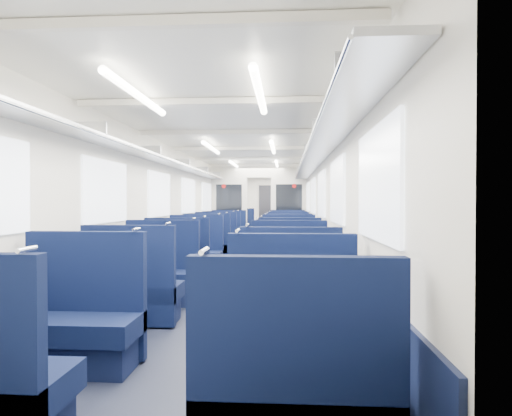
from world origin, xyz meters
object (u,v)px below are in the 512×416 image
(end_door, at_px, (268,208))
(seat_4, at_px, (133,293))
(seat_3, at_px, (292,334))
(seat_22, at_px, (240,229))
(seat_10, at_px, (195,256))
(seat_12, at_px, (208,248))
(seat_1, at_px, (295,404))
(seat_15, at_px, (288,244))
(seat_21, at_px, (287,231))
(seat_11, at_px, (288,255))
(seat_14, at_px, (215,244))
(seat_7, at_px, (289,278))
(seat_13, at_px, (288,249))
(bulkhead, at_px, (259,204))
(seat_2, at_px, (79,325))
(seat_8, at_px, (179,265))
(seat_20, at_px, (237,231))
(seat_9, at_px, (289,264))
(seat_16, at_px, (222,239))
(seat_6, at_px, (160,276))
(seat_18, at_px, (228,236))
(seat_17, at_px, (288,240))
(seat_23, at_px, (287,229))
(seat_5, at_px, (290,300))
(seat_19, at_px, (287,236))

(end_door, relative_size, seat_4, 1.84)
(seat_3, height_order, seat_22, same)
(seat_10, xyz_separation_m, seat_12, (0.00, 1.31, 0.00))
(seat_3, bearing_deg, seat_1, -90.00)
(seat_3, bearing_deg, seat_15, 90.00)
(seat_15, distance_m, seat_21, 4.28)
(seat_11, height_order, seat_14, same)
(seat_7, height_order, seat_13, same)
(seat_1, relative_size, seat_3, 1.00)
(bulkhead, distance_m, seat_13, 4.09)
(seat_1, bearing_deg, seat_7, 90.00)
(seat_2, bearing_deg, seat_1, -37.42)
(seat_8, relative_size, seat_20, 1.00)
(seat_9, relative_size, seat_16, 1.00)
(seat_8, xyz_separation_m, seat_13, (1.66, 2.47, 0.00))
(seat_2, distance_m, seat_12, 5.82)
(seat_22, bearing_deg, seat_4, -90.00)
(seat_3, bearing_deg, seat_12, 105.59)
(seat_7, distance_m, seat_10, 2.76)
(seat_1, distance_m, seat_13, 7.06)
(seat_6, bearing_deg, seat_8, 90.00)
(seat_4, xyz_separation_m, seat_18, (0.00, 7.90, 0.00))
(bulkhead, xyz_separation_m, seat_3, (0.83, -9.82, -0.90))
(bulkhead, height_order, seat_4, bulkhead)
(seat_17, bearing_deg, seat_3, -90.00)
(seat_3, distance_m, seat_13, 5.92)
(seat_9, distance_m, seat_12, 2.84)
(seat_6, distance_m, seat_15, 4.86)
(seat_11, relative_size, seat_21, 1.00)
(seat_1, relative_size, seat_2, 1.00)
(end_door, relative_size, seat_9, 1.84)
(bulkhead, relative_size, seat_14, 2.57)
(seat_17, bearing_deg, seat_23, 90.00)
(seat_8, bearing_deg, seat_16, 90.00)
(seat_3, height_order, seat_23, same)
(seat_7, bearing_deg, seat_3, -90.00)
(seat_12, bearing_deg, seat_3, -74.41)
(seat_3, distance_m, seat_17, 8.14)
(seat_9, xyz_separation_m, seat_23, (0.00, 8.77, 0.00))
(seat_3, height_order, seat_12, same)
(seat_20, height_order, seat_22, same)
(seat_9, bearing_deg, seat_23, 90.00)
(seat_1, xyz_separation_m, seat_9, (0.00, 4.79, 0.00))
(seat_5, relative_size, seat_18, 1.00)
(seat_9, xyz_separation_m, seat_15, (0.00, 3.32, 0.00))
(seat_7, height_order, seat_15, same)
(seat_9, bearing_deg, seat_19, 90.00)
(seat_5, height_order, seat_10, same)
(seat_4, relative_size, seat_21, 1.00)
(seat_8, distance_m, seat_17, 4.98)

